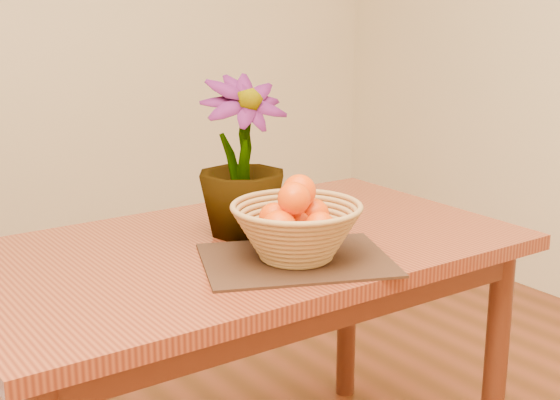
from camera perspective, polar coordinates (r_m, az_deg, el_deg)
table at (r=1.99m, az=-2.84°, el=-5.58°), size 1.40×0.80×0.75m
placemat at (r=1.83m, az=1.20°, el=-4.41°), size 0.53×0.47×0.01m
wicker_basket at (r=1.81m, az=1.21°, el=-2.46°), size 0.31×0.31×0.13m
orange_pile at (r=1.79m, az=1.22°, el=-0.99°), size 0.20×0.20×0.14m
potted_plant at (r=1.99m, az=-2.82°, el=3.16°), size 0.25×0.25×0.41m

